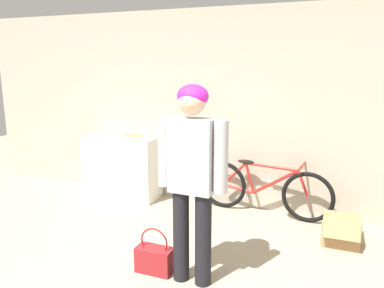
{
  "coord_description": "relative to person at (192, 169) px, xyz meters",
  "views": [
    {
      "loc": [
        1.33,
        -1.75,
        1.91
      ],
      "look_at": [
        0.21,
        1.04,
        1.25
      ],
      "focal_mm": 35.0,
      "sensor_mm": 36.0,
      "label": 1
    }
  ],
  "objects": [
    {
      "name": "banana",
      "position": [
        -1.58,
        1.71,
        -0.13
      ],
      "size": [
        0.35,
        0.09,
        0.04
      ],
      "color": "#EAD64C",
      "rests_on": "side_shelf"
    },
    {
      "name": "bicycle",
      "position": [
        0.28,
        1.74,
        -0.7
      ],
      "size": [
        1.73,
        0.46,
        0.71
      ],
      "rotation": [
        0.0,
        0.0,
        -0.08
      ],
      "color": "black",
      "rests_on": "ground_plane"
    },
    {
      "name": "cardboard_box",
      "position": [
        1.22,
        1.3,
        -0.91
      ],
      "size": [
        0.38,
        0.52,
        0.35
      ],
      "color": "#A87F51",
      "rests_on": "ground_plane"
    },
    {
      "name": "person",
      "position": [
        0.0,
        0.0,
        0.0
      ],
      "size": [
        0.62,
        0.25,
        1.74
      ],
      "rotation": [
        0.0,
        0.0,
        -0.03
      ],
      "color": "black",
      "rests_on": "ground_plane"
    },
    {
      "name": "side_shelf",
      "position": [
        -1.75,
        1.66,
        -0.59
      ],
      "size": [
        1.08,
        0.45,
        0.89
      ],
      "color": "white",
      "rests_on": "ground_plane"
    },
    {
      "name": "wall_back",
      "position": [
        -0.21,
        1.94,
        0.26
      ],
      "size": [
        8.0,
        0.07,
        2.6
      ],
      "color": "#B7AD99",
      "rests_on": "ground_plane"
    },
    {
      "name": "handbag",
      "position": [
        -0.38,
        0.01,
        -0.9
      ],
      "size": [
        0.34,
        0.17,
        0.44
      ],
      "color": "maroon",
      "rests_on": "ground_plane"
    }
  ]
}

